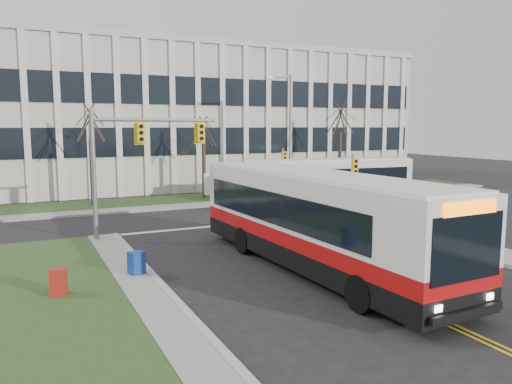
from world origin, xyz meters
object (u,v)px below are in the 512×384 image
object	(u,v)px
directory_sign	(214,184)
bus_main	(315,222)
newspaper_box_blue	(137,265)
newspaper_box_red	(58,284)
streetlight	(288,129)
bus_cross	(335,181)

from	to	relation	value
directory_sign	bus_main	bearing A→B (deg)	-99.01
newspaper_box_blue	newspaper_box_red	xyz separation A→B (m)	(-2.70, -1.13, 0.00)
bus_main	streetlight	bearing A→B (deg)	61.72
bus_main	newspaper_box_red	bearing A→B (deg)	173.12
streetlight	bus_main	xyz separation A→B (m)	(-8.48, -17.31, -3.38)
newspaper_box_blue	newspaper_box_red	distance (m)	2.93
streetlight	newspaper_box_blue	size ratio (longest dim) A/B	9.68
bus_main	bus_cross	world-z (taller)	bus_main
streetlight	newspaper_box_red	xyz separation A→B (m)	(-17.53, -16.57, -4.72)
directory_sign	newspaper_box_blue	distance (m)	19.17
bus_cross	newspaper_box_blue	size ratio (longest dim) A/B	11.97
bus_cross	directory_sign	bearing A→B (deg)	-116.14
directory_sign	bus_main	size ratio (longest dim) A/B	0.15
newspaper_box_blue	streetlight	bearing A→B (deg)	27.01
bus_cross	streetlight	bearing A→B (deg)	-143.61
streetlight	bus_main	size ratio (longest dim) A/B	0.68
streetlight	bus_main	bearing A→B (deg)	-116.10
directory_sign	newspaper_box_red	distance (m)	21.54
directory_sign	newspaper_box_red	bearing A→B (deg)	-123.88
bus_main	bus_cross	distance (m)	17.46
directory_sign	bus_main	xyz separation A→B (m)	(-2.95, -18.61, 0.64)
directory_sign	newspaper_box_red	world-z (taller)	directory_sign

